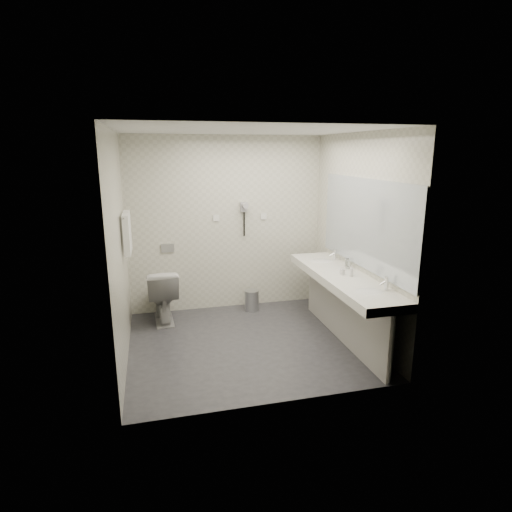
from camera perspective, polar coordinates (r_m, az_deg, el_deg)
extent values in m
plane|color=#2B2B30|center=(5.26, -1.21, -11.65)|extent=(2.80, 2.80, 0.00)
plane|color=silver|center=(4.75, -1.37, 16.68)|extent=(2.80, 2.80, 0.00)
plane|color=beige|center=(6.10, -4.00, 4.29)|extent=(2.80, 0.00, 2.80)
plane|color=beige|center=(3.64, 3.26, -2.47)|extent=(2.80, 0.00, 2.80)
plane|color=beige|center=(4.75, -17.99, 0.81)|extent=(0.00, 2.60, 2.60)
plane|color=beige|center=(5.33, 13.56, 2.50)|extent=(0.00, 2.60, 2.60)
cube|color=silver|center=(5.15, 11.57, -2.98)|extent=(0.55, 2.20, 0.10)
cube|color=gray|center=(5.30, 11.59, -7.36)|extent=(0.03, 2.15, 0.75)
cylinder|color=silver|center=(4.48, 17.76, -11.88)|extent=(0.06, 0.06, 0.75)
cylinder|color=silver|center=(6.20, 7.72, -3.99)|extent=(0.06, 0.06, 0.75)
cube|color=#B2BCC6|center=(5.12, 14.56, 4.24)|extent=(0.02, 2.20, 1.05)
ellipsoid|color=silver|center=(4.59, 15.07, -4.83)|extent=(0.40, 0.31, 0.05)
ellipsoid|color=silver|center=(5.71, 8.80, -0.81)|extent=(0.40, 0.31, 0.05)
cylinder|color=silver|center=(4.66, 17.24, -3.54)|extent=(0.04, 0.04, 0.15)
cylinder|color=silver|center=(5.76, 10.62, 0.19)|extent=(0.04, 0.04, 0.15)
imported|color=silver|center=(5.11, 11.63, -1.95)|extent=(0.05, 0.05, 0.10)
imported|color=silver|center=(5.06, 12.80, -1.98)|extent=(0.06, 0.06, 0.13)
cylinder|color=silver|center=(5.38, 12.36, -1.15)|extent=(0.07, 0.07, 0.10)
cylinder|color=silver|center=(5.50, 12.23, -0.84)|extent=(0.05, 0.05, 0.10)
imported|color=silver|center=(5.91, -12.56, -5.15)|extent=(0.44, 0.75, 0.74)
cube|color=#B2B5BA|center=(6.06, -11.86, 1.05)|extent=(0.18, 0.02, 0.12)
cylinder|color=#B2B5BA|center=(6.21, -0.59, -6.07)|extent=(0.26, 0.26, 0.29)
cylinder|color=#B2B5BA|center=(6.16, -0.59, -4.74)|extent=(0.21, 0.21, 0.02)
cylinder|color=silver|center=(5.24, -17.33, 5.38)|extent=(0.02, 0.62, 0.02)
cube|color=silver|center=(5.13, -17.11, 2.73)|extent=(0.07, 0.24, 0.48)
cube|color=silver|center=(5.41, -16.98, 3.30)|extent=(0.07, 0.24, 0.48)
cube|color=#9B9A9F|center=(6.09, -1.66, 6.67)|extent=(0.10, 0.04, 0.14)
cylinder|color=#9B9A9F|center=(6.01, -1.52, 6.87)|extent=(0.08, 0.14, 0.08)
cylinder|color=black|center=(6.11, -1.61, 4.32)|extent=(0.02, 0.02, 0.35)
cube|color=silver|center=(6.05, -5.40, 5.13)|extent=(0.09, 0.02, 0.09)
cube|color=silver|center=(6.19, 1.04, 5.40)|extent=(0.09, 0.02, 0.09)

